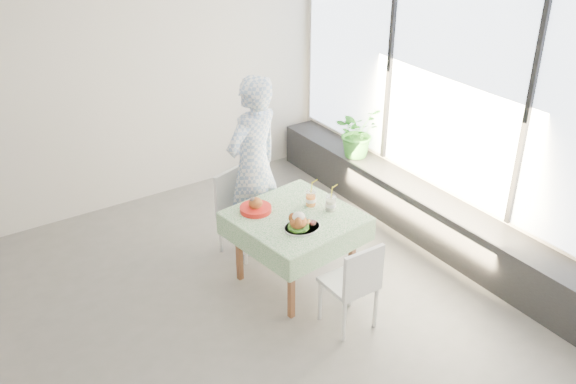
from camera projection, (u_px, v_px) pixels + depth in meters
floor at (191, 328)px, 5.62m from camera, size 6.00×6.00×0.00m
ceiling at (161, 3)px, 4.30m from camera, size 6.00×6.00×0.00m
wall_back at (77, 96)px, 6.80m from camera, size 6.00×0.02×2.80m
wall_right at (452, 110)px, 6.43m from camera, size 0.02×5.00×2.80m
window_pane at (453, 87)px, 6.30m from camera, size 0.01×4.80×2.18m
window_ledge at (426, 215)px, 6.87m from camera, size 0.40×4.80×0.50m
cafe_table at (295, 241)px, 6.02m from camera, size 1.16×1.16×0.74m
chair_far at (243, 228)px, 6.60m from camera, size 0.52×0.52×0.87m
chair_near at (349, 299)px, 5.56m from camera, size 0.40×0.40×0.85m
diner at (253, 166)px, 6.35m from camera, size 0.78×0.63×1.87m
main_dish at (300, 224)px, 5.64m from camera, size 0.34×0.34×0.17m
juice_cup_orange at (311, 199)px, 6.02m from camera, size 0.11×0.11×0.30m
juice_cup_lemonade at (331, 204)px, 5.94m from camera, size 0.10×0.10×0.29m
second_dish at (256, 207)px, 5.93m from camera, size 0.30×0.30×0.14m
potted_plant at (357, 132)px, 7.48m from camera, size 0.60×0.54×0.60m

